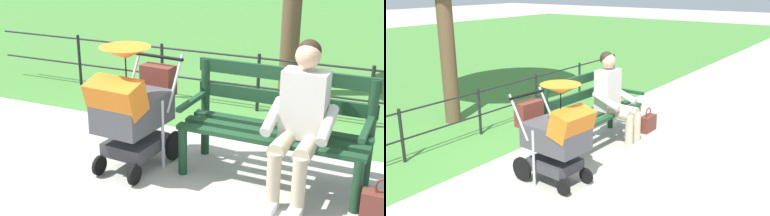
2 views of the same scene
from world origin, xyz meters
TOP-DOWN VIEW (x-y plane):
  - ground_plane at (0.00, 0.00)m, footprint 60.00×60.00m
  - park_bench at (-0.64, -0.12)m, footprint 1.61×0.64m
  - person_on_bench at (-0.88, 0.11)m, footprint 0.54×0.74m
  - stroller at (0.58, 0.25)m, footprint 0.57×0.92m
  - handbag at (-1.59, 0.29)m, footprint 0.32×0.14m
  - park_fence at (-0.27, -1.65)m, footprint 7.59×0.04m

SIDE VIEW (x-z plane):
  - ground_plane at x=0.00m, z-range 0.00..0.00m
  - handbag at x=-1.59m, z-range -0.06..0.31m
  - park_fence at x=-0.27m, z-range 0.07..0.77m
  - park_bench at x=-0.64m, z-range 0.05..1.01m
  - stroller at x=0.58m, z-range 0.02..1.17m
  - person_on_bench at x=-0.88m, z-range 0.04..1.31m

